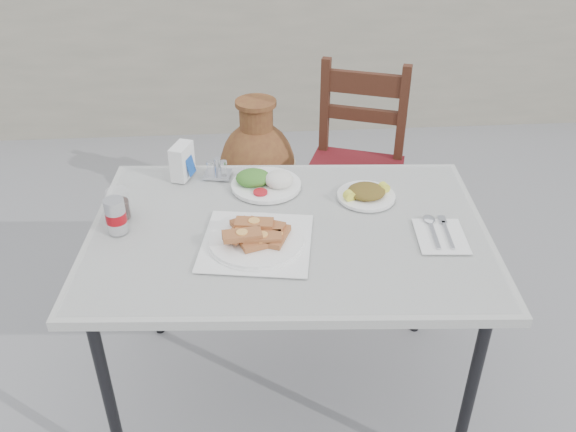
{
  "coord_description": "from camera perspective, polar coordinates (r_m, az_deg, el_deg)",
  "views": [
    {
      "loc": [
        -0.21,
        -1.78,
        1.94
      ],
      "look_at": [
        -0.08,
        -0.05,
        0.82
      ],
      "focal_mm": 38.0,
      "sensor_mm": 36.0,
      "label": 1
    }
  ],
  "objects": [
    {
      "name": "soda_can",
      "position": [
        2.06,
        -15.81,
        0.03
      ],
      "size": [
        0.07,
        0.07,
        0.12
      ],
      "color": "silver",
      "rests_on": "cafe_table"
    },
    {
      "name": "back_wall",
      "position": [
        4.49,
        -1.39,
        15.49
      ],
      "size": [
        6.0,
        0.25,
        1.2
      ],
      "primitive_type": "cube",
      "color": "gray",
      "rests_on": "ground"
    },
    {
      "name": "salad_chopped_plate",
      "position": [
        2.2,
        7.34,
        2.14
      ],
      "size": [
        0.21,
        0.21,
        0.04
      ],
      "color": "white",
      "rests_on": "cafe_table"
    },
    {
      "name": "cola_glass",
      "position": [
        2.14,
        -15.51,
        0.94
      ],
      "size": [
        0.07,
        0.07,
        0.11
      ],
      "color": "white",
      "rests_on": "cafe_table"
    },
    {
      "name": "ground",
      "position": [
        2.65,
        1.77,
        -14.39
      ],
      "size": [
        80.0,
        80.0,
        0.0
      ],
      "primitive_type": "plane",
      "color": "slate",
      "rests_on": "ground"
    },
    {
      "name": "cutlery_napkin",
      "position": [
        2.06,
        13.96,
        -1.54
      ],
      "size": [
        0.17,
        0.23,
        0.02
      ],
      "rotation": [
        0.0,
        0.0,
        -0.08
      ],
      "color": "white",
      "rests_on": "cafe_table"
    },
    {
      "name": "condiment_caddy",
      "position": [
        2.34,
        -6.62,
        4.25
      ],
      "size": [
        0.11,
        0.1,
        0.07
      ],
      "rotation": [
        0.0,
        0.0,
        -0.19
      ],
      "color": "silver",
      "rests_on": "cafe_table"
    },
    {
      "name": "pide_plate",
      "position": [
        1.94,
        -2.99,
        -1.75
      ],
      "size": [
        0.4,
        0.4,
        0.07
      ],
      "rotation": [
        0.0,
        0.0,
        -0.16
      ],
      "color": "white",
      "rests_on": "cafe_table"
    },
    {
      "name": "chair",
      "position": [
        3.01,
        6.26,
        4.48
      ],
      "size": [
        0.57,
        0.57,
        1.01
      ],
      "rotation": [
        0.0,
        0.0,
        -0.35
      ],
      "color": "#32180D",
      "rests_on": "ground"
    },
    {
      "name": "napkin_holder",
      "position": [
        2.33,
        -9.87,
        5.07
      ],
      "size": [
        0.09,
        0.12,
        0.13
      ],
      "rotation": [
        0.0,
        0.0,
        -0.35
      ],
      "color": "white",
      "rests_on": "cafe_table"
    },
    {
      "name": "cafe_table",
      "position": [
        2.06,
        0.05,
        -2.37
      ],
      "size": [
        1.38,
        0.98,
        0.81
      ],
      "rotation": [
        0.0,
        0.0,
        -0.06
      ],
      "color": "black",
      "rests_on": "ground"
    },
    {
      "name": "terracotta_urn",
      "position": [
        3.38,
        -2.86,
        4.55
      ],
      "size": [
        0.42,
        0.42,
        0.73
      ],
      "color": "brown",
      "rests_on": "ground"
    },
    {
      "name": "salad_rice_plate",
      "position": [
        2.25,
        -2.14,
        3.28
      ],
      "size": [
        0.26,
        0.26,
        0.06
      ],
      "color": "white",
      "rests_on": "cafe_table"
    }
  ]
}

